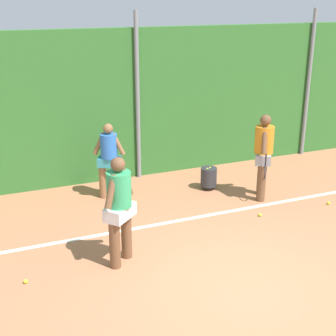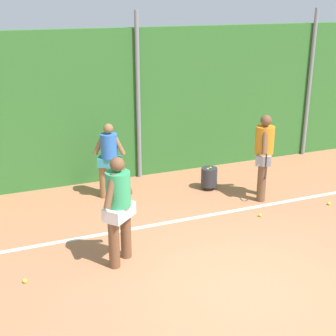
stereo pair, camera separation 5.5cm
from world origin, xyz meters
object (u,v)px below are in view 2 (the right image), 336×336
object	(u,v)px
player_foreground_near	(119,205)
tennis_ball_5	(25,281)
tennis_ball_0	(260,215)
tennis_ball_3	(329,204)
player_midcourt	(264,152)
player_backcourt_far	(110,157)
ball_hopper	(209,177)

from	to	relation	value
player_foreground_near	tennis_ball_5	distance (m)	1.82
tennis_ball_0	tennis_ball_3	xyz separation A→B (m)	(1.63, -0.05, 0.00)
player_foreground_near	player_midcourt	bearing A→B (deg)	160.54
player_backcourt_far	ball_hopper	world-z (taller)	player_backcourt_far
player_backcourt_far	player_midcourt	bearing A→B (deg)	-176.09
tennis_ball_3	tennis_ball_5	xyz separation A→B (m)	(-6.19, -0.62, 0.00)
player_midcourt	tennis_ball_3	xyz separation A→B (m)	(1.11, -0.86, -0.99)
ball_hopper	tennis_ball_3	bearing A→B (deg)	-41.48
player_backcourt_far	tennis_ball_3	bearing A→B (deg)	179.04
player_midcourt	tennis_ball_0	xyz separation A→B (m)	(-0.52, -0.82, -0.99)
player_foreground_near	tennis_ball_3	size ratio (longest dim) A/B	27.40
ball_hopper	player_midcourt	bearing A→B (deg)	-45.72
player_foreground_near	tennis_ball_3	xyz separation A→B (m)	(4.66, 0.56, -0.98)
player_midcourt	tennis_ball_5	xyz separation A→B (m)	(-5.08, -1.48, -0.99)
tennis_ball_5	player_foreground_near	bearing A→B (deg)	2.19
player_foreground_near	player_backcourt_far	world-z (taller)	player_foreground_near
player_backcourt_far	tennis_ball_3	world-z (taller)	player_backcourt_far
tennis_ball_5	player_backcourt_far	bearing A→B (deg)	52.12
ball_hopper	tennis_ball_5	bearing A→B (deg)	-151.31
player_foreground_near	ball_hopper	size ratio (longest dim) A/B	3.52
player_backcourt_far	ball_hopper	xyz separation A→B (m)	(2.17, -0.35, -0.63)
player_foreground_near	ball_hopper	bearing A→B (deg)	178.52
tennis_ball_0	tennis_ball_5	bearing A→B (deg)	-171.72
player_midcourt	ball_hopper	xyz separation A→B (m)	(-0.83, 0.85, -0.73)
player_backcourt_far	tennis_ball_5	world-z (taller)	player_backcourt_far
tennis_ball_3	player_foreground_near	bearing A→B (deg)	-173.18
player_foreground_near	player_backcourt_far	xyz separation A→B (m)	(0.55, 2.62, -0.09)
player_midcourt	ball_hopper	bearing A→B (deg)	-103.65
tennis_ball_3	tennis_ball_0	bearing A→B (deg)	178.29
player_foreground_near	tennis_ball_3	bearing A→B (deg)	145.53
tennis_ball_5	tennis_ball_3	bearing A→B (deg)	5.68
player_foreground_near	ball_hopper	xyz separation A→B (m)	(2.72, 2.27, -0.73)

